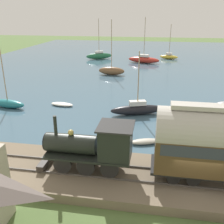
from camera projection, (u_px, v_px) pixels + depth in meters
name	position (u px, v px, depth m)	size (l,w,h in m)	color
ground_plane	(192.00, 193.00, 14.98)	(200.00, 200.00, 0.00)	#516B38
harbor_water	(168.00, 61.00, 54.90)	(80.00, 80.00, 0.01)	#426075
rail_embankment	(192.00, 184.00, 15.31)	(5.14, 56.00, 0.70)	#756651
steam_locomotive	(95.00, 144.00, 15.45)	(2.07, 5.73, 3.35)	black
sailboat_black	(137.00, 109.00, 26.28)	(2.71, 5.53, 6.31)	black
sailboat_green	(99.00, 56.00, 57.49)	(3.69, 5.60, 8.45)	#236B42
sailboat_yellow	(169.00, 56.00, 57.70)	(2.18, 4.15, 7.26)	gold
sailboat_teal	(8.00, 103.00, 28.26)	(1.72, 4.19, 6.57)	#1E707A
sailboat_red	(144.00, 59.00, 53.18)	(3.15, 6.68, 8.81)	#B72D23
sailboat_brown	(112.00, 71.00, 42.95)	(1.58, 4.37, 8.67)	brown
rowboat_near_shore	(145.00, 141.00, 20.53)	(1.48, 2.50, 0.38)	#B7B2A3
rowboat_off_pier	(62.00, 104.00, 28.91)	(1.34, 2.70, 0.33)	silver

